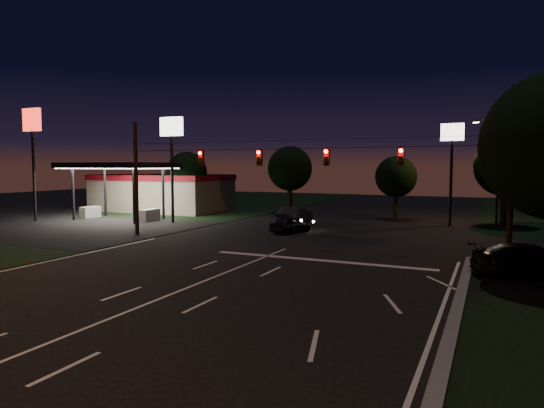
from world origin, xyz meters
The scene contains 18 objects.
ground centered at (0.00, 0.00, 0.00)m, with size 140.00×140.00×0.00m, color black.
cross_street_left centered at (-20.00, 16.00, 0.00)m, with size 20.00×16.00×0.02m, color black.
stop_bar centered at (3.00, 11.50, 0.01)m, with size 12.00×0.50×0.01m, color silver.
utility_pole_right centered at (12.00, 15.00, 0.00)m, with size 0.30×0.30×9.00m, color black.
utility_pole_left centered at (-12.00, 15.00, 0.00)m, with size 0.28×0.28×8.00m, color black.
signal_span centered at (0.00, 14.96, 5.50)m, with size 24.00×0.40×1.56m.
gas_station centered at (-21.86, 30.39, 2.38)m, with size 14.20×16.10×5.25m.
pole_sign_left_near centered at (-14.00, 22.00, 6.98)m, with size 2.20×0.30×9.10m.
pole_sign_left_far centered at (-26.00, 18.00, 7.61)m, with size 2.00×0.30×10.00m.
pole_sign_right centered at (8.00, 30.00, 6.24)m, with size 1.80×0.30×8.40m.
street_light_right_far centered at (11.24, 32.00, 5.24)m, with size 2.20×0.35×9.00m.
tree_far_a centered at (-17.98, 30.12, 4.26)m, with size 4.20×4.20×6.42m.
tree_far_b centered at (-7.98, 34.13, 4.61)m, with size 4.60×4.60×6.98m.
tree_far_c centered at (3.02, 33.10, 3.90)m, with size 3.80×3.80×5.86m.
tree_far_d centered at (12.02, 31.13, 4.83)m, with size 4.80×4.80×7.30m.
car_oncoming_a centered at (-2.40, 20.62, 0.61)m, with size 1.44×3.57×1.22m, color black.
car_oncoming_b centered at (-3.95, 25.35, 0.78)m, with size 1.65×4.74×1.56m, color black.
car_cross centered at (12.87, 11.73, 0.75)m, with size 2.09×5.14×1.49m, color black.
Camera 1 is at (11.18, -12.36, 4.95)m, focal length 32.00 mm.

